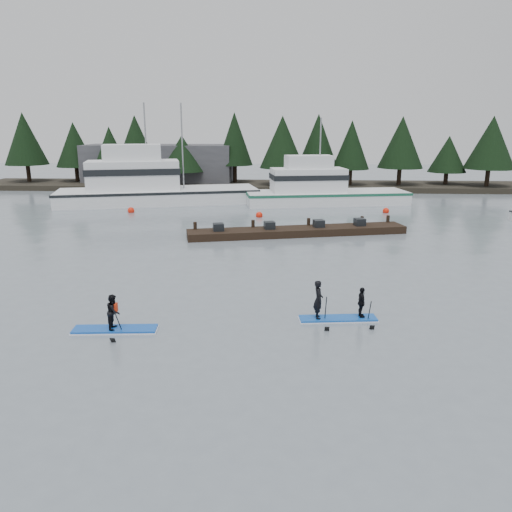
{
  "coord_description": "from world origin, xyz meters",
  "views": [
    {
      "loc": [
        1.26,
        -17.84,
        7.42
      ],
      "look_at": [
        0.0,
        6.0,
        1.1
      ],
      "focal_mm": 35.0,
      "sensor_mm": 36.0,
      "label": 1
    }
  ],
  "objects_px": {
    "fishing_boat_medium": "(322,197)",
    "paddleboard_solo": "(114,318)",
    "paddleboard_duo": "(338,306)",
    "floating_dock": "(298,231)",
    "fishing_boat_large": "(152,195)"
  },
  "relations": [
    {
      "from": "fishing_boat_medium",
      "to": "floating_dock",
      "type": "xyz_separation_m",
      "value": [
        -2.7,
        -14.2,
        -0.39
      ]
    },
    {
      "from": "floating_dock",
      "to": "paddleboard_solo",
      "type": "relative_size",
      "value": 4.87
    },
    {
      "from": "fishing_boat_medium",
      "to": "paddleboard_solo",
      "type": "distance_m",
      "value": 32.74
    },
    {
      "from": "fishing_boat_medium",
      "to": "paddleboard_duo",
      "type": "xyz_separation_m",
      "value": [
        -1.58,
        -29.67,
        -0.07
      ]
    },
    {
      "from": "floating_dock",
      "to": "paddleboard_duo",
      "type": "bearing_deg",
      "value": -99.3
    },
    {
      "from": "floating_dock",
      "to": "paddleboard_duo",
      "type": "height_order",
      "value": "paddleboard_duo"
    },
    {
      "from": "fishing_boat_large",
      "to": "fishing_boat_medium",
      "type": "relative_size",
      "value": 1.23
    },
    {
      "from": "fishing_boat_medium",
      "to": "floating_dock",
      "type": "bearing_deg",
      "value": -110.88
    },
    {
      "from": "fishing_boat_medium",
      "to": "floating_dock",
      "type": "relative_size",
      "value": 1.04
    },
    {
      "from": "floating_dock",
      "to": "paddleboard_duo",
      "type": "distance_m",
      "value": 15.52
    },
    {
      "from": "floating_dock",
      "to": "fishing_boat_medium",
      "type": "bearing_deg",
      "value": 65.76
    },
    {
      "from": "floating_dock",
      "to": "paddleboard_solo",
      "type": "distance_m",
      "value": 18.47
    },
    {
      "from": "floating_dock",
      "to": "paddleboard_solo",
      "type": "bearing_deg",
      "value": -126.51
    },
    {
      "from": "fishing_boat_medium",
      "to": "paddleboard_duo",
      "type": "relative_size",
      "value": 5.17
    },
    {
      "from": "fishing_boat_large",
      "to": "fishing_boat_medium",
      "type": "height_order",
      "value": "fishing_boat_large"
    }
  ]
}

